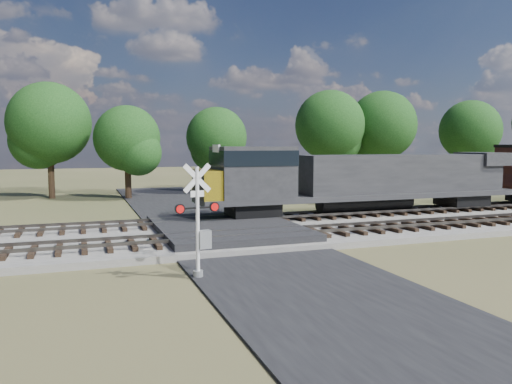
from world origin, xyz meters
name	(u,v)px	position (x,y,z in m)	size (l,w,h in m)	color
ground	(229,238)	(0.00, 0.00, 0.00)	(160.00, 160.00, 0.00)	#3E4625
ballast_bed	(390,223)	(10.00, 0.50, 0.15)	(140.00, 10.00, 0.30)	gray
road	(229,237)	(0.00, 0.00, 0.04)	(7.00, 60.00, 0.08)	black
crossing_panel	(226,230)	(0.00, 0.50, 0.32)	(7.00, 9.00, 0.62)	#262628
track_near	(301,232)	(3.12, -2.00, 0.41)	(140.00, 2.60, 0.33)	black
track_far	(265,218)	(3.12, 3.00, 0.41)	(140.00, 2.60, 0.33)	black
crossing_signal_near	(200,231)	(-3.17, -7.13, 1.70)	(1.64, 0.40, 4.09)	silver
crossing_signal_far	(237,191)	(3.02, 8.24, 1.55)	(1.51, 0.34, 3.74)	silver
equipment_shed	(348,184)	(13.86, 12.09, 1.46)	(4.70, 4.70, 2.88)	#4D2A21
treeline	(215,122)	(4.97, 21.43, 6.83)	(85.13, 11.42, 11.71)	black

